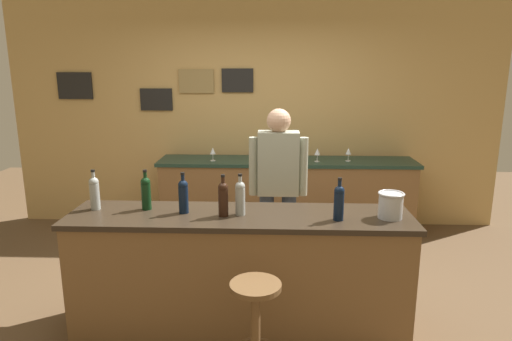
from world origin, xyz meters
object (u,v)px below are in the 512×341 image
(wine_bottle_a, at_px, (94,192))
(wine_bottle_b, at_px, (146,192))
(bartender, at_px, (278,185))
(wine_glass_c, at_px, (266,151))
(wine_bottle_f, at_px, (339,201))
(bar_stool, at_px, (256,316))
(wine_glass_b, at_px, (259,149))
(wine_glass_d, at_px, (317,152))
(wine_glass_a, at_px, (213,151))
(ice_bucket, at_px, (391,205))
(wine_bottle_c, at_px, (183,195))
(wine_bottle_e, at_px, (240,197))
(wine_glass_e, at_px, (348,152))
(wine_bottle_d, at_px, (223,198))

(wine_bottle_a, bearing_deg, wine_bottle_b, 2.13)
(bartender, distance_m, wine_bottle_b, 1.21)
(wine_bottle_a, distance_m, wine_glass_c, 2.31)
(wine_bottle_f, bearing_deg, bar_stool, -138.03)
(wine_glass_b, xyz_separation_m, wine_glass_d, (0.68, -0.17, 0.00))
(wine_bottle_a, xyz_separation_m, wine_bottle_b, (0.39, 0.01, 0.00))
(wine_bottle_f, xyz_separation_m, wine_glass_a, (-1.16, 2.07, -0.05))
(ice_bucket, relative_size, wine_glass_a, 1.21)
(wine_bottle_c, distance_m, wine_glass_a, 1.96)
(wine_bottle_b, distance_m, wine_glass_d, 2.38)
(wine_glass_c, bearing_deg, wine_glass_b, 123.93)
(bar_stool, xyz_separation_m, wine_glass_d, (0.60, 2.58, 0.55))
(bar_stool, xyz_separation_m, wine_glass_b, (-0.07, 2.75, 0.55))
(wine_glass_d, bearing_deg, wine_bottle_c, -120.59)
(bar_stool, bearing_deg, wine_bottle_e, 102.92)
(wine_bottle_f, bearing_deg, wine_bottle_e, 172.94)
(bartender, distance_m, wine_glass_e, 1.51)
(bartender, xyz_separation_m, wine_bottle_b, (-1.00, -0.67, 0.12))
(wine_bottle_e, bearing_deg, wine_bottle_d, -166.08)
(bar_stool, bearing_deg, wine_glass_c, 89.64)
(wine_bottle_d, distance_m, wine_glass_a, 2.04)
(wine_bottle_b, height_order, wine_glass_c, wine_bottle_b)
(bartender, relative_size, ice_bucket, 8.61)
(wine_bottle_b, xyz_separation_m, wine_glass_b, (0.78, 2.06, -0.05))
(bartender, relative_size, wine_glass_d, 10.45)
(wine_bottle_b, height_order, ice_bucket, wine_bottle_b)
(wine_bottle_f, bearing_deg, wine_glass_c, 104.46)
(wine_glass_c, height_order, wine_glass_d, same)
(bar_stool, xyz_separation_m, wine_glass_a, (-0.60, 2.57, 0.55))
(wine_bottle_d, relative_size, wine_glass_c, 1.97)
(wine_bottle_e, distance_m, wine_glass_c, 2.03)
(bartender, height_order, wine_bottle_e, bartender)
(wine_bottle_d, height_order, wine_glass_e, wine_bottle_d)
(wine_glass_c, bearing_deg, wine_glass_a, -176.07)
(bartender, relative_size, wine_bottle_a, 5.29)
(wine_bottle_e, relative_size, wine_glass_c, 1.97)
(bartender, distance_m, wine_bottle_e, 0.83)
(wine_bottle_e, height_order, wine_glass_d, wine_bottle_e)
(wine_bottle_d, bearing_deg, wine_glass_a, 99.81)
(bartender, bearing_deg, wine_glass_a, 121.66)
(wine_bottle_b, height_order, wine_glass_b, wine_bottle_b)
(wine_bottle_a, distance_m, wine_bottle_d, 0.99)
(wine_bottle_c, bearing_deg, wine_bottle_d, -10.85)
(wine_glass_b, bearing_deg, wine_glass_d, -14.20)
(wine_glass_a, bearing_deg, wine_bottle_f, -60.64)
(bartender, bearing_deg, wine_glass_e, 56.94)
(wine_glass_a, bearing_deg, wine_bottle_c, -88.58)
(wine_bottle_d, height_order, wine_glass_d, wine_bottle_d)
(wine_glass_c, bearing_deg, wine_bottle_d, -97.52)
(bartender, distance_m, wine_bottle_a, 1.55)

